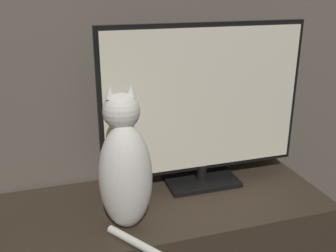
% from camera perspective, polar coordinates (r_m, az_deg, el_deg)
% --- Properties ---
extents(tv_stand, '(1.40, 0.53, 0.48)m').
position_cam_1_polar(tv_stand, '(1.76, -1.67, -17.76)').
color(tv_stand, '#33281E').
rests_on(tv_stand, ground_plane).
extents(tv, '(0.87, 0.19, 0.70)m').
position_cam_1_polar(tv, '(1.64, 5.17, 2.96)').
color(tv, black).
rests_on(tv, tv_stand).
extents(cat, '(0.19, 0.33, 0.52)m').
position_cam_1_polar(cat, '(1.39, -6.27, -6.24)').
color(cat, silver).
rests_on(cat, tv_stand).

